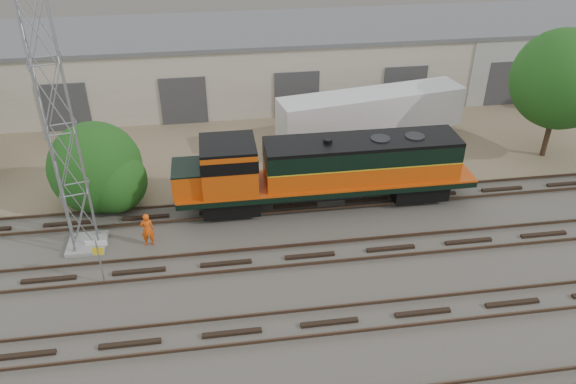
{
  "coord_description": "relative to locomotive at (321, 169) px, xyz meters",
  "views": [
    {
      "loc": [
        -4.14,
        -19.45,
        16.64
      ],
      "look_at": [
        -0.69,
        4.0,
        2.2
      ],
      "focal_mm": 35.0,
      "sensor_mm": 36.0,
      "label": 1
    }
  ],
  "objects": [
    {
      "name": "ground",
      "position": [
        -1.39,
        -6.0,
        -2.23
      ],
      "size": [
        140.0,
        140.0,
        0.0
      ],
      "primitive_type": "plane",
      "color": "#47423A",
      "rests_on": "ground"
    },
    {
      "name": "dirt_strip",
      "position": [
        -1.39,
        9.0,
        -2.22
      ],
      "size": [
        80.0,
        16.0,
        0.02
      ],
      "primitive_type": "cube",
      "color": "#726047",
      "rests_on": "ground"
    },
    {
      "name": "tracks",
      "position": [
        -1.39,
        -9.0,
        -2.15
      ],
      "size": [
        80.0,
        20.4,
        0.28
      ],
      "color": "black",
      "rests_on": "ground"
    },
    {
      "name": "warehouse",
      "position": [
        -1.34,
        16.98,
        0.43
      ],
      "size": [
        58.4,
        10.4,
        5.3
      ],
      "color": "beige",
      "rests_on": "ground"
    },
    {
      "name": "locomotive",
      "position": [
        0.0,
        0.0,
        0.0
      ],
      "size": [
        16.01,
        2.81,
        3.85
      ],
      "color": "black",
      "rests_on": "tracks"
    },
    {
      "name": "signal_tower",
      "position": [
        -12.08,
        -2.01,
        3.82
      ],
      "size": [
        1.83,
        1.83,
        12.39
      ],
      "rotation": [
        0.0,
        0.0,
        0.22
      ],
      "color": "gray",
      "rests_on": "ground"
    },
    {
      "name": "sign_post",
      "position": [
        -10.88,
        -4.99,
        -0.58
      ],
      "size": [
        0.96,
        0.16,
        2.36
      ],
      "color": "gray",
      "rests_on": "ground"
    },
    {
      "name": "worker",
      "position": [
        -9.05,
        -2.37,
        -1.33
      ],
      "size": [
        0.67,
        0.45,
        1.8
      ],
      "primitive_type": "imported",
      "rotation": [
        0.0,
        0.0,
        3.18
      ],
      "color": "#F5520D",
      "rests_on": "ground"
    },
    {
      "name": "semi_trailer",
      "position": [
        4.82,
        6.61,
        0.11
      ],
      "size": [
        12.31,
        4.53,
        3.71
      ],
      "rotation": [
        0.0,
        0.0,
        0.18
      ],
      "color": "silver",
      "rests_on": "ground"
    },
    {
      "name": "dumpster_red",
      "position": [
        19.26,
        11.12,
        -1.53
      ],
      "size": [
        1.68,
        1.6,
        1.4
      ],
      "primitive_type": "cube",
      "rotation": [
        0.0,
        0.0,
        0.14
      ],
      "color": "maroon",
      "rests_on": "ground"
    },
    {
      "name": "tree_mid",
      "position": [
        -11.64,
        1.85,
        -0.18
      ],
      "size": [
        5.18,
        4.93,
        4.93
      ],
      "color": "#382619",
      "rests_on": "ground"
    },
    {
      "name": "tree_east",
      "position": [
        15.49,
        3.46,
        2.69
      ],
      "size": [
        6.27,
        5.97,
        8.06
      ],
      "color": "#382619",
      "rests_on": "ground"
    }
  ]
}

